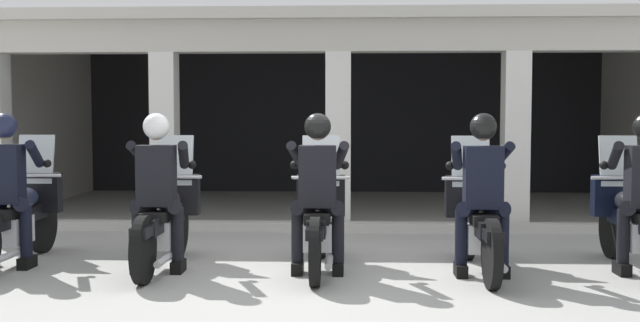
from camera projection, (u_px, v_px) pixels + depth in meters
ground_plane at (328, 229)px, 10.29m from camera, size 80.00×80.00×0.00m
station_building at (341, 91)px, 13.16m from camera, size 10.97×5.38×3.04m
kerb_strip at (337, 227)px, 10.07m from camera, size 10.47×0.24×0.12m
motorcycle_far_left at (20, 216)px, 7.89m from camera, size 0.62×2.04×1.35m
police_officer_far_left at (6, 177)px, 7.58m from camera, size 0.63×0.61×1.58m
motorcycle_left at (165, 218)px, 7.69m from camera, size 0.62×2.04×1.35m
police_officer_left at (157, 179)px, 7.38m from camera, size 0.63×0.61×1.58m
motorcycle_center at (319, 220)px, 7.60m from camera, size 0.62×2.04×1.35m
police_officer_center at (318, 179)px, 7.29m from camera, size 0.63×0.61×1.58m
motorcycle_right at (477, 221)px, 7.49m from camera, size 0.62×2.04×1.35m
police_officer_right at (482, 180)px, 7.19m from camera, size 0.63×0.61×1.58m
motorcycle_far_right at (633, 220)px, 7.56m from camera, size 0.62×2.04×1.35m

